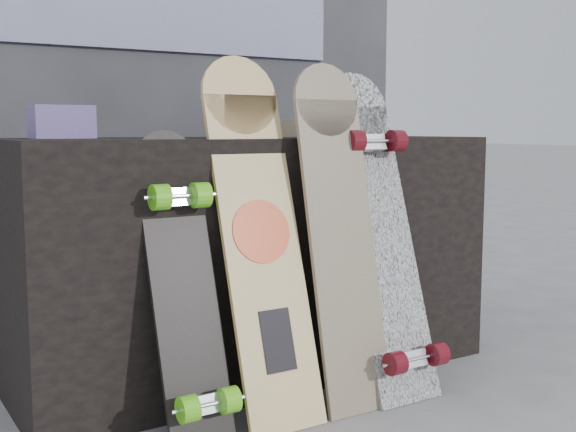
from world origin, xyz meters
TOP-DOWN VIEW (x-y plane):
  - ground at (0.00, 0.00)m, footprint 60.00×60.00m
  - vendor_table at (0.00, 0.50)m, footprint 1.60×0.60m
  - booth at (0.00, 1.35)m, footprint 2.40×0.22m
  - merch_box_purple at (-0.59, 0.62)m, footprint 0.18×0.12m
  - merch_box_small at (0.49, 0.56)m, footprint 0.14×0.14m
  - merch_box_flat at (0.20, 0.58)m, footprint 0.22×0.10m
  - longboard_geisha at (-0.17, 0.15)m, footprint 0.24×0.33m
  - longboard_celtic at (0.08, 0.10)m, footprint 0.22×0.23m
  - longboard_cascadia at (0.26, 0.12)m, footprint 0.24×0.39m
  - skateboard_dark at (-0.40, 0.14)m, footprint 0.19×0.32m

SIDE VIEW (x-z plane):
  - ground at x=0.00m, z-range 0.00..0.00m
  - vendor_table at x=0.00m, z-range 0.00..0.80m
  - skateboard_dark at x=-0.40m, z-range 0.01..0.84m
  - longboard_cascadia at x=0.26m, z-range 0.02..1.03m
  - longboard_celtic at x=0.08m, z-range 0.03..1.06m
  - longboard_geisha at x=-0.17m, z-range 0.03..1.07m
  - merch_box_flat at x=0.20m, z-range 0.80..0.86m
  - merch_box_purple at x=-0.59m, z-range 0.80..0.90m
  - merch_box_small at x=0.49m, z-range 0.80..0.92m
  - booth at x=0.00m, z-range 0.00..2.20m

